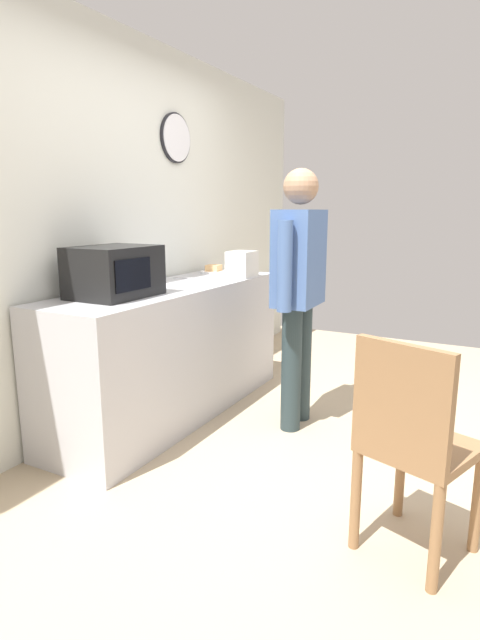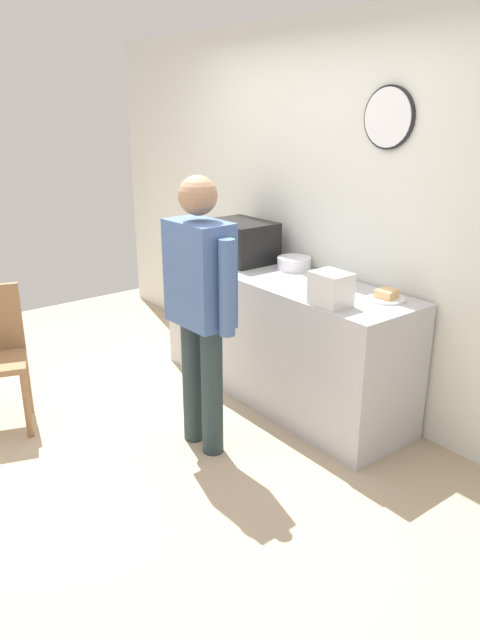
# 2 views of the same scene
# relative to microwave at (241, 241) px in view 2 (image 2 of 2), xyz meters

# --- Properties ---
(ground_plane) EXTENTS (6.00, 6.00, 0.00)m
(ground_plane) POSITION_rel_microwave_xyz_m (0.46, -1.25, -1.06)
(ground_plane) COLOR tan
(back_wall) EXTENTS (5.40, 0.13, 2.60)m
(back_wall) POSITION_rel_microwave_xyz_m (0.47, 0.35, 0.24)
(back_wall) COLOR silver
(back_wall) RESTS_ON ground_plane
(kitchen_counter) EXTENTS (2.07, 0.62, 0.91)m
(kitchen_counter) POSITION_rel_microwave_xyz_m (0.51, -0.03, -0.61)
(kitchen_counter) COLOR #B7B7BC
(kitchen_counter) RESTS_ON ground_plane
(microwave) EXTENTS (0.50, 0.39, 0.30)m
(microwave) POSITION_rel_microwave_xyz_m (0.00, 0.00, 0.00)
(microwave) COLOR black
(microwave) RESTS_ON kitchen_counter
(sandwich_plate) EXTENTS (0.22, 0.22, 0.07)m
(sandwich_plate) POSITION_rel_microwave_xyz_m (1.31, 0.11, -0.13)
(sandwich_plate) COLOR white
(sandwich_plate) RESTS_ON kitchen_counter
(salad_bowl) EXTENTS (0.24, 0.24, 0.09)m
(salad_bowl) POSITION_rel_microwave_xyz_m (0.43, 0.15, -0.11)
(salad_bowl) COLOR white
(salad_bowl) RESTS_ON kitchen_counter
(toaster) EXTENTS (0.22, 0.18, 0.20)m
(toaster) POSITION_rel_microwave_xyz_m (1.17, -0.24, -0.05)
(toaster) COLOR silver
(toaster) RESTS_ON kitchen_counter
(fork_utensil) EXTENTS (0.16, 0.10, 0.01)m
(fork_utensil) POSITION_rel_microwave_xyz_m (0.79, -0.02, -0.15)
(fork_utensil) COLOR silver
(fork_utensil) RESTS_ON kitchen_counter
(spoon_utensil) EXTENTS (0.07, 0.17, 0.01)m
(spoon_utensil) POSITION_rel_microwave_xyz_m (0.88, 0.11, -0.15)
(spoon_utensil) COLOR silver
(spoon_utensil) RESTS_ON kitchen_counter
(person_standing) EXTENTS (0.59, 0.25, 1.68)m
(person_standing) POSITION_rel_microwave_xyz_m (0.74, -0.87, -0.09)
(person_standing) COLOR #273639
(person_standing) RESTS_ON ground_plane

